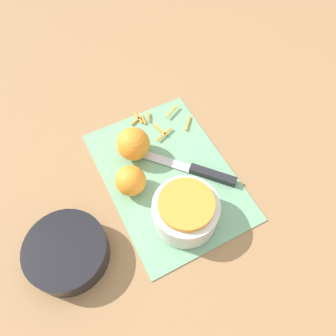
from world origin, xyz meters
name	(u,v)px	position (x,y,z in m)	size (l,w,h in m)	color
ground_plane	(168,176)	(0.00, 0.00, 0.00)	(4.00, 4.00, 0.00)	#9E754C
cutting_board	(168,175)	(0.00, 0.00, 0.00)	(0.41, 0.29, 0.01)	#75AD84
bowl_speckled	(186,211)	(-0.12, 0.02, 0.05)	(0.14, 0.14, 0.08)	silver
bowl_dark	(67,252)	(-0.08, 0.27, 0.03)	(0.17, 0.17, 0.05)	black
knife	(204,172)	(-0.04, -0.08, 0.01)	(0.19, 0.18, 0.02)	#232328
orange_left	(133,144)	(0.09, 0.05, 0.05)	(0.08, 0.08, 0.08)	orange
orange_right	(131,181)	(0.01, 0.09, 0.04)	(0.07, 0.07, 0.07)	orange
peel_pile	(159,122)	(0.15, -0.05, 0.01)	(0.12, 0.15, 0.01)	orange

